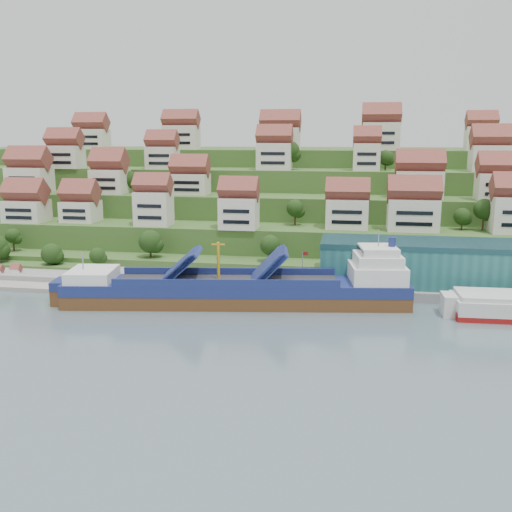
# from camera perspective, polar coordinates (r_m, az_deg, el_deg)

# --- Properties ---
(ground) EXTENTS (300.00, 300.00, 0.00)m
(ground) POSITION_cam_1_polar(r_m,az_deg,el_deg) (124.40, -4.11, -4.81)
(ground) COLOR slate
(ground) RESTS_ON ground
(quay) EXTENTS (180.00, 14.00, 2.20)m
(quay) POSITION_cam_1_polar(r_m,az_deg,el_deg) (135.49, 5.65, -2.96)
(quay) COLOR gray
(quay) RESTS_ON ground
(pebble_beach) EXTENTS (45.00, 20.00, 1.00)m
(pebble_beach) POSITION_cam_1_polar(r_m,az_deg,el_deg) (158.21, -23.91, -2.01)
(pebble_beach) COLOR gray
(pebble_beach) RESTS_ON ground
(hillside) EXTENTS (260.00, 128.00, 31.00)m
(hillside) POSITION_cam_1_polar(r_m,az_deg,el_deg) (222.54, 2.15, 5.41)
(hillside) COLOR #2D4C1E
(hillside) RESTS_ON ground
(hillside_village) EXTENTS (156.87, 63.97, 29.29)m
(hillside_village) POSITION_cam_1_polar(r_m,az_deg,el_deg) (179.19, 0.99, 8.27)
(hillside_village) COLOR silver
(hillside_village) RESTS_ON ground
(hillside_trees) EXTENTS (141.17, 62.63, 31.41)m
(hillside_trees) POSITION_cam_1_polar(r_m,az_deg,el_deg) (166.09, -4.97, 5.22)
(hillside_trees) COLOR #213F15
(hillside_trees) RESTS_ON ground
(warehouse) EXTENTS (60.00, 15.00, 10.00)m
(warehouse) POSITION_cam_1_polar(r_m,az_deg,el_deg) (137.77, 19.16, -0.72)
(warehouse) COLOR #266767
(warehouse) RESTS_ON quay
(flagpole) EXTENTS (1.28, 0.16, 8.00)m
(flagpole) POSITION_cam_1_polar(r_m,az_deg,el_deg) (129.40, 4.72, -1.02)
(flagpole) COLOR gray
(flagpole) RESTS_ON quay
(cargo_ship) EXTENTS (74.35, 21.92, 16.24)m
(cargo_ship) POSITION_cam_1_polar(r_m,az_deg,el_deg) (123.10, -1.03, -3.45)
(cargo_ship) COLOR #543319
(cargo_ship) RESTS_ON ground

